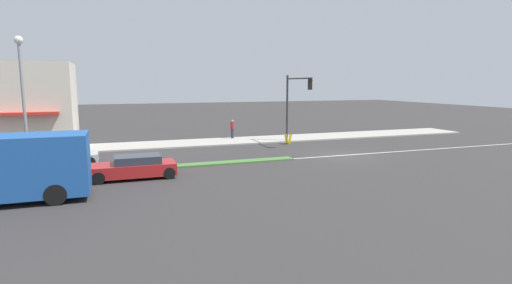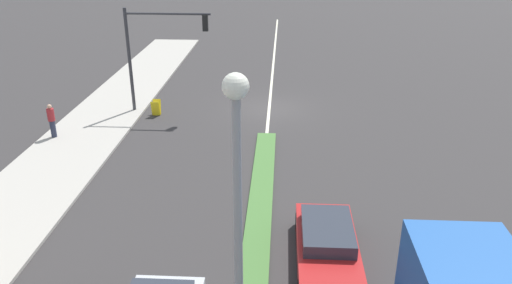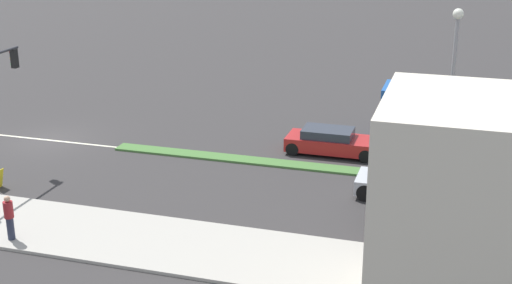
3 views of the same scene
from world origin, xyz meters
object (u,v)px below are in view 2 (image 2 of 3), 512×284
at_px(street_lamp, 238,221).
at_px(pedestrian, 52,120).
at_px(traffic_signal_main, 154,43).
at_px(hatchback_red, 327,245).
at_px(warning_aframe_sign, 156,108).

xyz_separation_m(street_lamp, pedestrian, (10.36, -14.45, -3.78)).
relative_size(traffic_signal_main, pedestrian, 3.36).
distance_m(pedestrian, hatchback_red, 15.50).
relative_size(pedestrian, hatchback_red, 0.39).
bearing_deg(street_lamp, pedestrian, -54.35).
distance_m(street_lamp, hatchback_red, 7.15).
relative_size(traffic_signal_main, hatchback_red, 1.30).
bearing_deg(hatchback_red, traffic_signal_main, -57.78).
relative_size(pedestrian, warning_aframe_sign, 1.99).
relative_size(street_lamp, hatchback_red, 1.70).
bearing_deg(traffic_signal_main, pedestrian, 44.31).
height_order(pedestrian, hatchback_red, pedestrian).
bearing_deg(pedestrian, traffic_signal_main, -135.69).
bearing_deg(warning_aframe_sign, traffic_signal_main, -96.99).
height_order(street_lamp, hatchback_red, street_lamp).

